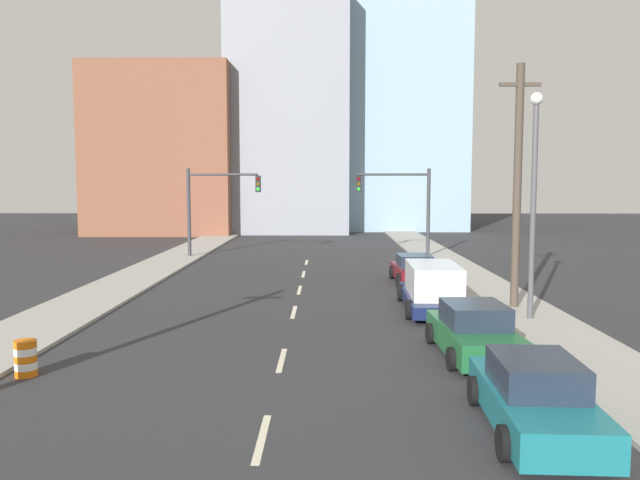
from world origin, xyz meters
TOP-DOWN VIEW (x-y plane):
  - sidewalk_left at (-8.72, 46.05)m, footprint 3.20×92.10m
  - sidewalk_right at (8.72, 46.05)m, footprint 3.20×92.10m
  - lane_stripe_at_9m at (0.00, 8.73)m, footprint 0.16×2.40m
  - lane_stripe_at_14m at (0.00, 14.16)m, footprint 0.16×2.40m
  - lane_stripe_at_21m at (0.00, 20.76)m, footprint 0.16×2.40m
  - lane_stripe_at_26m at (0.00, 25.76)m, footprint 0.16×2.40m
  - lane_stripe_at_31m at (0.00, 30.88)m, footprint 0.16×2.40m
  - lane_stripe_at_36m at (0.00, 35.98)m, footprint 0.16×2.40m
  - building_brick_left at (-14.82, 62.28)m, footprint 14.00×16.00m
  - building_office_center at (-2.58, 66.28)m, footprint 12.00×20.00m
  - building_glass_right at (9.42, 70.28)m, footprint 13.00×20.00m
  - traffic_signal_left at (-6.52, 38.63)m, footprint 4.97×0.35m
  - traffic_signal_right at (6.61, 38.63)m, footprint 4.97×0.35m
  - utility_pole_right_mid at (8.72, 21.37)m, footprint 1.60×0.32m
  - traffic_barrel at (-6.53, 12.62)m, footprint 0.56×0.56m
  - street_lamp at (8.64, 19.19)m, footprint 0.44×0.44m
  - sedan_teal at (5.47, 9.14)m, footprint 2.23×4.69m
  - sedan_green at (5.56, 14.66)m, footprint 2.30×4.63m
  - box_truck_navy at (5.44, 21.10)m, footprint 2.53×5.85m
  - sedan_maroon at (5.69, 28.03)m, footprint 2.21×4.38m

SIDE VIEW (x-z plane):
  - lane_stripe_at_9m at x=0.00m, z-range 0.00..0.01m
  - lane_stripe_at_14m at x=0.00m, z-range 0.00..0.01m
  - lane_stripe_at_21m at x=0.00m, z-range 0.00..0.01m
  - lane_stripe_at_26m at x=0.00m, z-range 0.00..0.01m
  - lane_stripe_at_31m at x=0.00m, z-range 0.00..0.01m
  - lane_stripe_at_36m at x=0.00m, z-range 0.00..0.01m
  - sidewalk_left at x=-8.72m, z-range 0.00..0.12m
  - sidewalk_right at x=8.72m, z-range 0.00..0.12m
  - traffic_barrel at x=-6.53m, z-range 0.00..0.95m
  - sedan_maroon at x=5.69m, z-range -0.06..1.36m
  - sedan_teal at x=5.47m, z-range -0.07..1.45m
  - sedan_green at x=5.56m, z-range -0.07..1.47m
  - box_truck_navy at x=5.44m, z-range -0.03..1.83m
  - traffic_signal_left at x=-6.52m, z-range 0.94..6.92m
  - traffic_signal_right at x=6.61m, z-range 0.94..6.92m
  - street_lamp at x=8.64m, z-range 0.66..8.84m
  - utility_pole_right_mid at x=8.72m, z-range 0.12..9.71m
  - building_brick_left at x=-14.82m, z-range 0.00..16.32m
  - building_office_center at x=-2.58m, z-range 0.00..23.85m
  - building_glass_right at x=9.42m, z-range 0.00..40.75m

